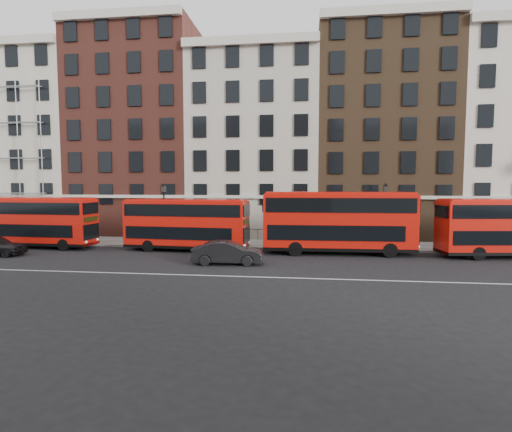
# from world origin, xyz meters

# --- Properties ---
(ground) EXTENTS (120.00, 120.00, 0.00)m
(ground) POSITION_xyz_m (0.00, 0.00, 0.00)
(ground) COLOR black
(ground) RESTS_ON ground
(pavement) EXTENTS (80.00, 5.00, 0.15)m
(pavement) POSITION_xyz_m (0.00, 10.50, 0.07)
(pavement) COLOR gray
(pavement) RESTS_ON ground
(kerb) EXTENTS (80.00, 0.30, 0.16)m
(kerb) POSITION_xyz_m (0.00, 8.00, 0.08)
(kerb) COLOR gray
(kerb) RESTS_ON ground
(road_centre_line) EXTENTS (70.00, 0.12, 0.01)m
(road_centre_line) POSITION_xyz_m (0.00, -2.00, 0.01)
(road_centre_line) COLOR white
(road_centre_line) RESTS_ON ground
(building_terrace) EXTENTS (64.00, 11.95, 22.00)m
(building_terrace) POSITION_xyz_m (-0.31, 17.88, 10.24)
(building_terrace) COLOR beige
(building_terrace) RESTS_ON ground
(bus_a) EXTENTS (10.28, 2.95, 4.27)m
(bus_a) POSITION_xyz_m (-17.40, 6.46, 2.29)
(bus_a) COLOR red
(bus_a) RESTS_ON ground
(bus_b) EXTENTS (10.12, 3.17, 4.19)m
(bus_b) POSITION_xyz_m (-4.29, 6.46, 2.25)
(bus_b) COLOR red
(bus_b) RESTS_ON ground
(bus_c) EXTENTS (11.48, 3.03, 4.79)m
(bus_c) POSITION_xyz_m (7.72, 6.45, 2.57)
(bus_c) COLOR red
(bus_c) RESTS_ON ground
(bus_d) EXTENTS (10.50, 3.75, 4.32)m
(bus_d) POSITION_xyz_m (20.17, 6.45, 2.32)
(bus_d) COLOR red
(bus_d) RESTS_ON ground
(car_front) EXTENTS (4.87, 2.04, 1.56)m
(car_front) POSITION_xyz_m (0.09, 1.51, 0.78)
(car_front) COLOR black
(car_front) RESTS_ON ground
(lamp_post_left) EXTENTS (0.44, 0.44, 5.33)m
(lamp_post_left) POSITION_xyz_m (-7.10, 9.16, 3.08)
(lamp_post_left) COLOR black
(lamp_post_left) RESTS_ON pavement
(lamp_post_right) EXTENTS (0.44, 0.44, 5.33)m
(lamp_post_right) POSITION_xyz_m (11.72, 8.92, 3.08)
(lamp_post_right) COLOR black
(lamp_post_right) RESTS_ON pavement
(iron_railings) EXTENTS (6.60, 0.06, 1.00)m
(iron_railings) POSITION_xyz_m (0.00, 12.70, 0.65)
(iron_railings) COLOR black
(iron_railings) RESTS_ON pavement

